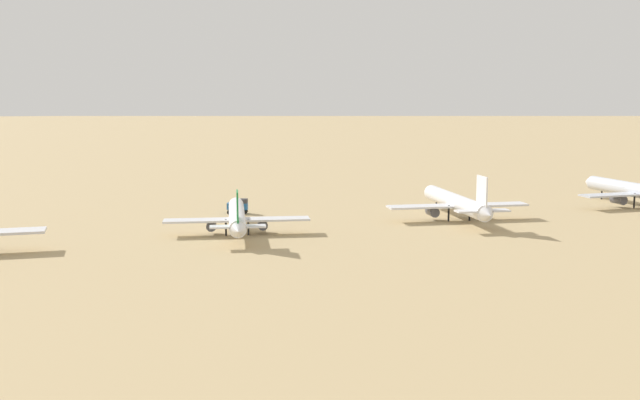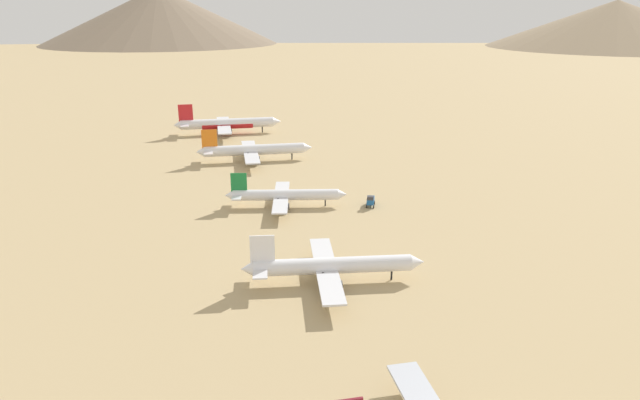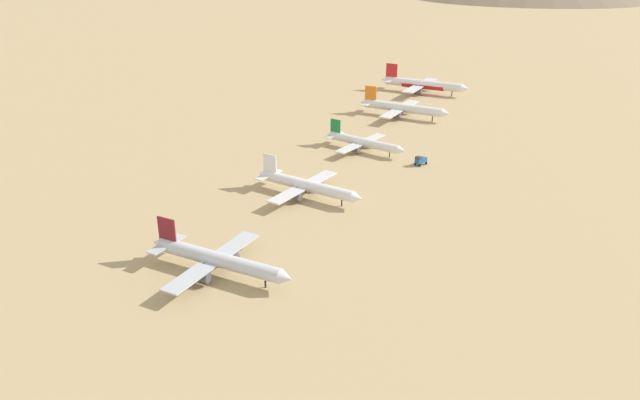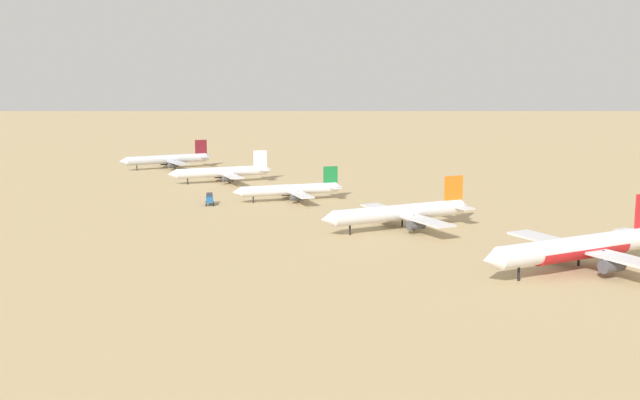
% 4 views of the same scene
% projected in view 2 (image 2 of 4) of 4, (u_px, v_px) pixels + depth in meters
% --- Properties ---
extents(ground_plane, '(1800.00, 1800.00, 0.00)m').
position_uv_depth(ground_plane, '(279.00, 207.00, 184.61)').
color(ground_plane, tan).
extents(parked_jet_1, '(43.54, 35.42, 12.55)m').
position_uv_depth(parked_jet_1, '(331.00, 266.00, 132.72)').
color(parked_jet_1, white).
rests_on(parked_jet_1, ground).
extents(parked_jet_2, '(39.71, 32.43, 11.47)m').
position_uv_depth(parked_jet_2, '(284.00, 195.00, 183.50)').
color(parked_jet_2, white).
rests_on(parked_jet_2, ground).
extents(parked_jet_3, '(48.58, 39.33, 14.05)m').
position_uv_depth(parked_jet_3, '(253.00, 150.00, 237.23)').
color(parked_jet_3, white).
rests_on(parked_jet_3, ground).
extents(parked_jet_4, '(54.18, 43.91, 15.65)m').
position_uv_depth(parked_jet_4, '(227.00, 124.00, 287.82)').
color(parked_jet_4, white).
rests_on(parked_jet_4, ground).
extents(service_truck, '(4.09, 5.66, 3.90)m').
position_uv_depth(service_truck, '(371.00, 200.00, 184.23)').
color(service_truck, '#1E5999').
rests_on(service_truck, ground).
extents(desert_hill_0, '(384.74, 384.74, 71.30)m').
position_uv_depth(desert_hill_0, '(614.00, 24.00, 882.83)').
color(desert_hill_0, '#8C775B').
rests_on(desert_hill_0, ground).
extents(desert_hill_2, '(397.67, 397.67, 92.36)m').
position_uv_depth(desert_hill_2, '(160.00, 16.00, 966.51)').
color(desert_hill_2, '#7A6854').
rests_on(desert_hill_2, ground).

